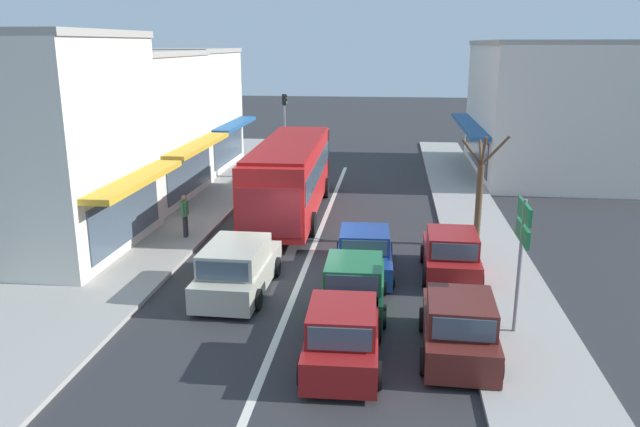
% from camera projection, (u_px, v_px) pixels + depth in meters
% --- Properties ---
extents(ground_plane, '(140.00, 140.00, 0.00)m').
position_uv_depth(ground_plane, '(303.00, 272.00, 20.45)').
color(ground_plane, '#2D2D30').
extents(lane_centre_line, '(0.20, 28.00, 0.01)m').
position_uv_depth(lane_centre_line, '(318.00, 236.00, 24.29)').
color(lane_centre_line, silver).
rests_on(lane_centre_line, ground).
extents(sidewalk_left, '(5.20, 44.00, 0.14)m').
position_uv_depth(sidewalk_left, '(168.00, 215.00, 26.95)').
color(sidewalk_left, '#A39E96').
rests_on(sidewalk_left, ground).
extents(kerb_right, '(2.80, 44.00, 0.12)m').
position_uv_depth(kerb_right, '(474.00, 225.00, 25.49)').
color(kerb_right, '#A39E96').
rests_on(kerb_right, ground).
extents(shopfront_corner_near, '(8.57, 7.04, 7.69)m').
position_uv_depth(shopfront_corner_near, '(18.00, 145.00, 21.67)').
color(shopfront_corner_near, silver).
rests_on(shopfront_corner_near, ground).
extents(shopfront_mid_block, '(8.19, 7.70, 6.94)m').
position_uv_depth(shopfront_mid_block, '(114.00, 127.00, 29.08)').
color(shopfront_mid_block, silver).
rests_on(shopfront_mid_block, ground).
extents(shopfront_far_end, '(7.81, 7.58, 6.98)m').
position_uv_depth(shopfront_far_end, '(171.00, 110.00, 36.50)').
color(shopfront_far_end, silver).
rests_on(shopfront_far_end, ground).
extents(building_right_far, '(8.83, 12.08, 7.42)m').
position_uv_depth(building_right_far, '(549.00, 109.00, 35.11)').
color(building_right_far, silver).
rests_on(building_right_far, ground).
extents(city_bus, '(2.93, 10.91, 3.23)m').
position_uv_depth(city_bus, '(290.00, 173.00, 26.76)').
color(city_bus, red).
rests_on(city_bus, ground).
extents(sedan_behind_bus_near, '(2.02, 4.26, 1.47)m').
position_uv_depth(sedan_behind_bus_near, '(364.00, 253.00, 20.27)').
color(sedan_behind_bus_near, navy).
rests_on(sedan_behind_bus_near, ground).
extents(hatchback_adjacent_lane_trail, '(1.85, 3.72, 1.54)m').
position_uv_depth(hatchback_adjacent_lane_trail, '(354.00, 286.00, 17.38)').
color(hatchback_adjacent_lane_trail, '#1E6638').
rests_on(hatchback_adjacent_lane_trail, ground).
extents(hatchback_behind_bus_mid, '(1.89, 3.74, 1.54)m').
position_uv_depth(hatchback_behind_bus_mid, '(343.00, 336.00, 14.43)').
color(hatchback_behind_bus_mid, maroon).
rests_on(hatchback_behind_bus_mid, ground).
extents(wagon_queue_gap_filler, '(1.99, 4.53, 1.58)m').
position_uv_depth(wagon_queue_gap_filler, '(238.00, 268.00, 18.65)').
color(wagon_queue_gap_filler, '#B7B29E').
rests_on(wagon_queue_gap_filler, ground).
extents(parked_hatchback_kerb_front, '(1.90, 3.75, 1.54)m').
position_uv_depth(parked_hatchback_kerb_front, '(459.00, 327.00, 14.85)').
color(parked_hatchback_kerb_front, '#561E19').
rests_on(parked_hatchback_kerb_front, ground).
extents(parked_hatchback_kerb_second, '(1.85, 3.72, 1.54)m').
position_uv_depth(parked_hatchback_kerb_second, '(451.00, 255.00, 19.91)').
color(parked_hatchback_kerb_second, maroon).
rests_on(parked_hatchback_kerb_second, ground).
extents(traffic_light_downstreet, '(0.33, 0.24, 4.20)m').
position_uv_depth(traffic_light_downstreet, '(285.00, 116.00, 39.26)').
color(traffic_light_downstreet, gray).
rests_on(traffic_light_downstreet, ground).
extents(directional_road_sign, '(0.10, 1.40, 3.60)m').
position_uv_depth(directional_road_sign, '(523.00, 235.00, 15.32)').
color(directional_road_sign, gray).
rests_on(directional_road_sign, ground).
extents(street_tree_right, '(1.70, 1.54, 4.17)m').
position_uv_depth(street_tree_right, '(480.00, 194.00, 22.66)').
color(street_tree_right, brown).
rests_on(street_tree_right, ground).
extents(pedestrian_with_handbag_near, '(0.66, 0.28, 1.63)m').
position_uv_depth(pedestrian_with_handbag_near, '(257.00, 160.00, 34.09)').
color(pedestrian_with_handbag_near, '#333338').
rests_on(pedestrian_with_handbag_near, sidewalk_left).
extents(pedestrian_browsing_midblock, '(0.23, 0.57, 1.63)m').
position_uv_depth(pedestrian_browsing_midblock, '(185.00, 213.00, 23.50)').
color(pedestrian_browsing_midblock, '#333338').
rests_on(pedestrian_browsing_midblock, sidewalk_left).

